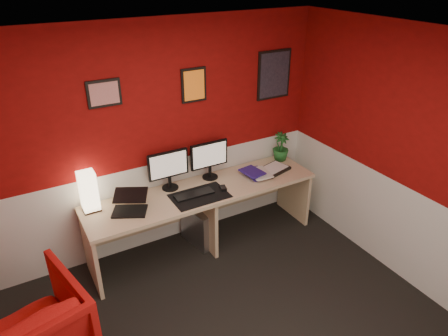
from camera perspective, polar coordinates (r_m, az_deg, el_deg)
ceiling at (r=2.45m, az=1.70°, el=15.97°), size 4.00×3.50×0.01m
wall_back at (r=4.36m, az=-10.46°, el=3.42°), size 4.00×0.01×2.50m
wall_right at (r=4.21m, az=25.49°, el=0.17°), size 0.01×3.50×2.50m
wainscot_back at (r=4.70m, az=-9.68°, el=-4.98°), size 4.00×0.01×1.00m
wainscot_right at (r=4.57m, az=23.58°, el=-8.25°), size 0.01×3.50×1.00m
desk at (r=4.66m, az=-2.77°, el=-6.93°), size 2.60×0.65×0.73m
shoji_lamp at (r=4.23m, az=-18.33°, el=-3.26°), size 0.16×0.16×0.40m
laptop at (r=4.13m, az=-13.15°, el=-4.73°), size 0.40×0.36×0.22m
monitor_left at (r=4.39m, az=-7.72°, el=0.48°), size 0.45×0.06×0.58m
monitor_right at (r=4.57m, az=-2.01°, el=1.87°), size 0.45×0.06×0.58m
desk_mat at (r=4.35m, az=-3.41°, el=-3.90°), size 0.60×0.38×0.01m
keyboard at (r=4.36m, az=-4.19°, el=-3.66°), size 0.42×0.15×0.02m
mouse at (r=4.45m, az=-0.11°, el=-2.81°), size 0.08×0.11×0.03m
book_bottom at (r=4.71m, az=3.31°, el=-1.11°), size 0.24×0.31×0.03m
book_middle at (r=4.68m, az=3.80°, el=-0.99°), size 0.26×0.32×0.02m
book_top at (r=4.63m, az=3.02°, el=-0.94°), size 0.24×0.30×0.03m
zen_tray at (r=4.89m, az=6.96°, el=-0.16°), size 0.40×0.33×0.03m
potted_plant at (r=5.09m, az=7.92°, el=2.95°), size 0.20×0.20×0.35m
pc_tower at (r=4.78m, az=-3.53°, el=-7.98°), size 0.28×0.48×0.45m
armchair at (r=3.74m, az=-25.86°, el=-20.05°), size 1.02×1.03×0.79m
art_left at (r=4.05m, az=-16.38°, el=9.96°), size 0.32×0.02×0.26m
art_center at (r=4.35m, az=-4.24°, el=11.46°), size 0.28×0.02×0.36m
art_right at (r=4.86m, az=6.98°, el=12.79°), size 0.44×0.02×0.56m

